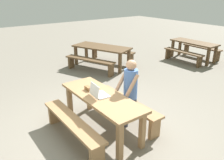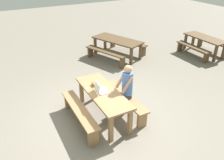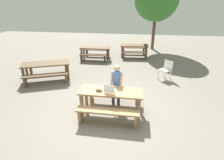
# 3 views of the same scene
# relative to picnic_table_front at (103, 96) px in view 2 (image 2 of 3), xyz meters

# --- Properties ---
(ground_plane) EXTENTS (30.00, 30.00, 0.00)m
(ground_plane) POSITION_rel_picnic_table_front_xyz_m (0.00, 0.00, -0.62)
(ground_plane) COLOR gray
(picnic_table_front) EXTENTS (1.93, 0.69, 0.74)m
(picnic_table_front) POSITION_rel_picnic_table_front_xyz_m (0.00, 0.00, 0.00)
(picnic_table_front) COLOR #9E754C
(picnic_table_front) RESTS_ON ground
(bench_near) EXTENTS (1.79, 0.30, 0.45)m
(bench_near) POSITION_rel_picnic_table_front_xyz_m (0.00, -0.63, -0.28)
(bench_near) COLOR #9E754C
(bench_near) RESTS_ON ground
(bench_far) EXTENTS (1.79, 0.30, 0.45)m
(bench_far) POSITION_rel_picnic_table_front_xyz_m (0.00, 0.63, -0.28)
(bench_far) COLOR #9E754C
(bench_far) RESTS_ON ground
(laptop) EXTENTS (0.36, 0.31, 0.25)m
(laptop) POSITION_rel_picnic_table_front_xyz_m (-0.02, -0.05, 0.18)
(laptop) COLOR white
(laptop) RESTS_ON picnic_table_front
(small_pouch) EXTENTS (0.16, 0.08, 0.07)m
(small_pouch) POSITION_rel_picnic_table_front_xyz_m (-0.36, -0.07, 0.16)
(small_pouch) COLOR olive
(small_pouch) RESTS_ON picnic_table_front
(person_seated) EXTENTS (0.38, 0.39, 1.34)m
(person_seated) POSITION_rel_picnic_table_front_xyz_m (0.10, 0.59, 0.15)
(person_seated) COLOR #333847
(person_seated) RESTS_ON ground
(picnic_table_mid) EXTENTS (1.78, 0.70, 0.72)m
(picnic_table_mid) POSITION_rel_picnic_table_front_xyz_m (-1.84, 5.53, -0.02)
(picnic_table_mid) COLOR brown
(picnic_table_mid) RESTS_ON ground
(bench_mid_south) EXTENTS (1.60, 0.32, 0.44)m
(bench_mid_south) POSITION_rel_picnic_table_front_xyz_m (-1.83, 4.93, -0.30)
(bench_mid_south) COLOR brown
(bench_mid_south) RESTS_ON ground
(bench_mid_north) EXTENTS (1.60, 0.32, 0.44)m
(bench_mid_north) POSITION_rel_picnic_table_front_xyz_m (-1.85, 6.13, -0.30)
(bench_mid_north) COLOR brown
(bench_mid_north) RESTS_ON ground
(picnic_table_rear) EXTENTS (2.19, 1.53, 0.73)m
(picnic_table_rear) POSITION_rel_picnic_table_front_xyz_m (-3.28, 2.23, 0.01)
(picnic_table_rear) COLOR brown
(picnic_table_rear) RESTS_ON ground
(bench_rear_south) EXTENTS (1.81, 0.97, 0.45)m
(bench_rear_south) POSITION_rel_picnic_table_front_xyz_m (-3.01, 1.57, -0.28)
(bench_rear_south) COLOR brown
(bench_rear_south) RESTS_ON ground
(bench_rear_north) EXTENTS (1.81, 0.97, 0.45)m
(bench_rear_north) POSITION_rel_picnic_table_front_xyz_m (-3.55, 2.88, -0.28)
(bench_rear_north) COLOR brown
(bench_rear_north) RESTS_ON ground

